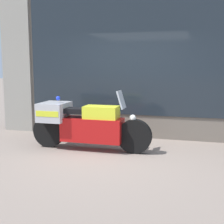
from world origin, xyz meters
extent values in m
plane|color=gray|center=(0.00, 0.00, 0.00)|extent=(60.00, 60.00, 0.00)
cube|color=#6B6056|center=(0.00, 2.00, 2.10)|extent=(6.78, 0.40, 4.20)
cube|color=gray|center=(-2.99, 2.03, 2.10)|extent=(0.80, 0.55, 4.20)
cube|color=#1E262D|center=(0.36, 1.79, 2.15)|extent=(5.75, 0.02, 3.20)
cube|color=slate|center=(0.32, 2.01, 0.28)|extent=(5.53, 0.30, 0.55)
cube|color=silver|center=(0.32, 2.15, 1.27)|extent=(5.53, 0.02, 1.49)
cube|color=beige|center=(0.32, 2.01, 2.01)|extent=(5.53, 0.30, 0.03)
cube|color=navy|center=(-1.43, 2.01, 2.05)|extent=(0.18, 0.04, 0.05)
cube|color=maroon|center=(0.32, 2.01, 2.05)|extent=(0.18, 0.04, 0.05)
cube|color=yellow|center=(-1.63, 1.94, 0.69)|extent=(0.19, 0.02, 0.27)
cube|color=white|center=(-0.33, 1.94, 0.69)|extent=(0.19, 0.02, 0.27)
cube|color=orange|center=(0.98, 1.94, 0.69)|extent=(0.19, 0.04, 0.27)
cylinder|color=black|center=(0.37, 0.48, 0.34)|extent=(0.67, 0.14, 0.67)
cylinder|color=black|center=(-1.46, 0.48, 0.34)|extent=(0.67, 0.14, 0.67)
cube|color=#B71414|center=(-0.50, 0.48, 0.42)|extent=(1.25, 0.44, 0.48)
cube|color=yellow|center=(-0.30, 0.48, 0.77)|extent=(0.68, 0.39, 0.28)
cube|color=black|center=(-0.78, 0.48, 0.80)|extent=(0.72, 0.33, 0.10)
cube|color=#B7B7BC|center=(-1.32, 0.48, 0.76)|extent=(0.54, 0.66, 0.38)
cube|color=yellow|center=(-1.32, 0.48, 0.76)|extent=(0.49, 0.67, 0.11)
cube|color=#B2BCC6|center=(0.10, 0.48, 1.05)|extent=(0.14, 0.30, 0.36)
sphere|color=white|center=(0.33, 0.48, 0.70)|extent=(0.14, 0.14, 0.14)
sphere|color=blue|center=(-1.23, 0.48, 1.04)|extent=(0.09, 0.09, 0.09)
camera|label=1|loc=(1.53, -5.36, 1.72)|focal=50.00mm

